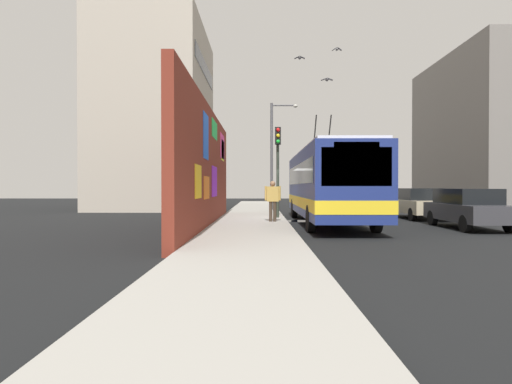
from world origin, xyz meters
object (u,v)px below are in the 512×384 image
at_px(parked_car_champagne, 417,203).
at_px(pedestrian_at_curb, 273,197).
at_px(street_lamp, 275,149).
at_px(traffic_light, 278,157).
at_px(city_bus, 327,183).
at_px(parked_car_dark_gray, 467,208).

xyz_separation_m(parked_car_champagne, pedestrian_at_curb, (-3.81, 7.66, 0.36)).
relative_size(pedestrian_at_curb, street_lamp, 0.25).
distance_m(parked_car_champagne, traffic_light, 7.85).
xyz_separation_m(pedestrian_at_curb, street_lamp, (9.61, -0.40, 2.97)).
bearing_deg(city_bus, street_lamp, 12.97).
relative_size(pedestrian_at_curb, traffic_light, 0.40).
distance_m(pedestrian_at_curb, street_lamp, 10.07).
bearing_deg(street_lamp, traffic_light, 179.30).
bearing_deg(city_bus, parked_car_dark_gray, -112.90).
bearing_deg(pedestrian_at_curb, parked_car_champagne, -63.60).
bearing_deg(traffic_light, city_bus, -126.39).
relative_size(parked_car_dark_gray, pedestrian_at_curb, 2.54).
bearing_deg(parked_car_dark_gray, street_lamp, 33.09).
bearing_deg(street_lamp, pedestrian_at_curb, 177.59).
distance_m(parked_car_dark_gray, traffic_light, 8.57).
height_order(pedestrian_at_curb, traffic_light, traffic_light).
distance_m(parked_car_champagne, pedestrian_at_curb, 8.56).
bearing_deg(pedestrian_at_curb, parked_car_dark_gray, -101.30).
relative_size(parked_car_champagne, street_lamp, 0.69).
bearing_deg(street_lamp, parked_car_champagne, -128.64).
bearing_deg(parked_car_dark_gray, pedestrian_at_curb, 78.70).
height_order(parked_car_dark_gray, parked_car_champagne, same).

